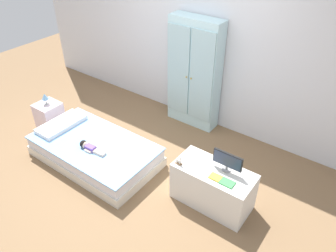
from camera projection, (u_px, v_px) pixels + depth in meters
name	position (u px, v px, depth m)	size (l,w,h in m)	color
ground_plane	(130.00, 167.00, 4.32)	(10.00, 10.00, 0.02)	brown
back_wall	(199.00, 34.00, 4.59)	(6.40, 0.05, 2.70)	silver
bed	(95.00, 151.00, 4.36)	(1.69, 0.94, 0.29)	silver
pillow	(61.00, 124.00, 4.57)	(0.32, 0.68, 0.06)	white
doll	(88.00, 146.00, 4.15)	(0.39, 0.14, 0.10)	#6B4CB2
nightstand	(50.00, 116.00, 4.95)	(0.33, 0.33, 0.42)	silver
table_lamp	(45.00, 97.00, 4.76)	(0.10, 0.10, 0.17)	#B7B2AD
wardrobe	(194.00, 74.00, 4.74)	(0.78, 0.29, 1.64)	silver
tv_stand	(213.00, 186.00, 3.68)	(0.89, 0.43, 0.50)	silver
tv_monitor	(228.00, 161.00, 3.46)	(0.34, 0.10, 0.23)	#99999E
rocking_horse_toy	(179.00, 161.00, 3.60)	(0.08, 0.04, 0.10)	#8E6642
book_yellow	(215.00, 177.00, 3.44)	(0.13, 0.10, 0.02)	gold
book_green	(227.00, 183.00, 3.37)	(0.15, 0.11, 0.01)	#429E51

